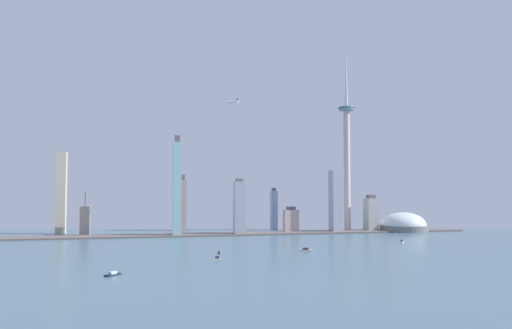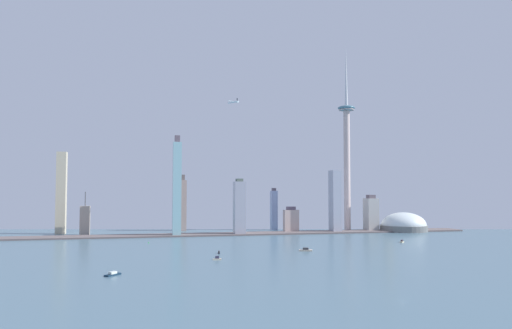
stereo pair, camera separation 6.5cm
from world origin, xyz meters
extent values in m
plane|color=slate|center=(0.00, 0.00, 0.00)|extent=(6000.00, 6000.00, 0.00)
cube|color=#655959|center=(0.00, 546.42, 1.23)|extent=(853.27, 52.92, 2.46)
cylinder|color=beige|center=(213.02, 583.26, 122.12)|extent=(12.53, 12.53, 244.23)
ellipsoid|color=#436E81|center=(213.02, 583.26, 244.23)|extent=(34.19, 34.19, 10.65)
torus|color=beige|center=(213.02, 583.26, 240.51)|extent=(31.19, 31.19, 2.13)
cone|color=silver|center=(213.02, 583.26, 310.33)|extent=(6.26, 6.26, 121.54)
cylinder|color=slate|center=(313.85, 545.35, 5.80)|extent=(90.06, 90.06, 11.61)
ellipsoid|color=silver|center=(313.85, 545.35, 11.61)|extent=(85.56, 85.56, 49.87)
cube|color=#BCA49D|center=(92.08, 570.27, 21.15)|extent=(27.91, 14.44, 42.30)
cube|color=#614F61|center=(92.08, 570.27, 45.43)|extent=(16.75, 8.67, 6.26)
cube|color=#A7978A|center=(-282.90, 597.99, 25.74)|extent=(16.43, 16.05, 51.48)
cylinder|color=#4C4C51|center=(-282.90, 597.99, 64.16)|extent=(1.60, 1.60, 25.36)
cube|color=#A6AABB|center=(174.44, 551.93, 58.68)|extent=(17.54, 25.17, 117.35)
cube|color=#ACA9A6|center=(253.48, 562.31, 31.82)|extent=(22.34, 25.43, 63.64)
cube|color=#5E535C|center=(253.48, 562.31, 67.18)|extent=(13.40, 15.26, 7.07)
cube|color=#A9BDC4|center=(305.87, 654.33, 61.78)|extent=(13.43, 12.38, 123.56)
cube|color=#516267|center=(305.87, 654.33, 128.61)|extent=(8.06, 7.43, 10.11)
cube|color=#8BBCC5|center=(-125.14, 538.27, 81.71)|extent=(14.52, 17.35, 163.42)
cube|color=#60515D|center=(-125.14, 538.27, 169.35)|extent=(8.71, 10.41, 11.84)
cube|color=#C3B699|center=(-328.40, 630.68, 74.98)|extent=(16.96, 18.92, 149.96)
cube|color=#A1A0AF|center=(-13.64, 541.08, 47.55)|extent=(19.50, 23.25, 95.10)
cube|color=#515F56|center=(-13.64, 541.08, 97.78)|extent=(11.70, 13.95, 5.36)
cube|color=tan|center=(-107.38, 655.39, 49.73)|extent=(17.33, 18.25, 99.47)
cube|color=#655856|center=(-107.38, 655.39, 104.96)|extent=(10.40, 10.95, 10.99)
cube|color=#B4A68A|center=(317.99, 613.06, 64.71)|extent=(17.31, 16.75, 129.41)
cube|color=#535A59|center=(317.99, 613.06, 132.76)|extent=(10.39, 10.05, 6.69)
cube|color=#93A1C7|center=(74.90, 631.14, 39.32)|extent=(12.23, 14.83, 78.64)
cube|color=#625460|center=(74.90, 631.14, 81.41)|extent=(7.34, 8.90, 5.53)
cube|color=beige|center=(-99.48, 235.06, 0.81)|extent=(10.27, 4.95, 1.61)
cube|color=#312E45|center=(-99.48, 235.06, 3.03)|extent=(4.64, 3.15, 2.83)
cylinder|color=silver|center=(-99.48, 235.06, 6.01)|extent=(0.24, 0.24, 3.13)
cube|color=beige|center=(25.52, 289.71, 0.89)|extent=(18.26, 12.22, 1.78)
cube|color=#35353B|center=(25.52, 289.71, 3.11)|extent=(8.64, 6.99, 2.66)
cube|color=#11263A|center=(-209.48, 155.77, 0.74)|extent=(15.31, 16.80, 1.49)
cube|color=silver|center=(-209.48, 155.77, 2.56)|extent=(7.89, 8.35, 2.15)
cube|color=beige|center=(202.24, 356.13, 0.83)|extent=(9.93, 10.00, 1.66)
cube|color=#382E38|center=(202.24, 356.13, 3.01)|extent=(5.04, 5.07, 2.71)
cube|color=#1E212B|center=(-88.86, 291.08, 0.72)|extent=(3.19, 8.04, 1.43)
cube|color=#383635|center=(-88.86, 291.08, 2.52)|extent=(1.99, 3.61, 2.16)
cone|color=green|center=(-173.57, 434.38, 0.87)|extent=(1.92, 1.92, 1.73)
cylinder|color=silver|center=(-28.66, 524.30, 235.77)|extent=(15.82, 21.87, 2.44)
sphere|color=silver|center=(-35.56, 534.55, 235.77)|extent=(2.44, 2.44, 2.44)
cube|color=silver|center=(-28.66, 524.30, 236.87)|extent=(22.91, 16.65, 0.50)
cube|color=silver|center=(-22.87, 515.69, 236.14)|extent=(8.55, 6.62, 0.40)
cube|color=#2D333D|center=(-22.87, 515.69, 239.49)|extent=(1.48, 1.86, 5.00)
camera|label=1|loc=(-183.19, -322.64, 79.15)|focal=34.32mm
camera|label=2|loc=(-183.13, -322.66, 79.15)|focal=34.32mm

